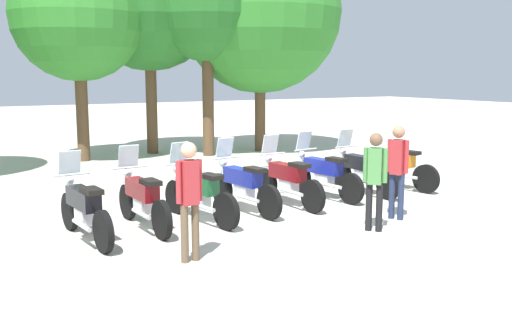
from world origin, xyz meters
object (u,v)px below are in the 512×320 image
object	(u,v)px
tree_2	(149,0)
tree_4	(260,12)
motorcycle_6	(362,170)
motorcycle_1	(142,198)
tree_1	(78,15)
motorcycle_3	(243,185)
person_0	(398,165)
motorcycle_5	(323,174)
tree_3	(207,2)
motorcycle_0	(84,208)
motorcycle_2	(198,192)
person_2	(189,192)
motorcycle_7	(395,166)
motorcycle_4	(287,179)
person_1	(375,175)

from	to	relation	value
tree_2	tree_4	size ratio (longest dim) A/B	0.98
tree_4	motorcycle_6	bearing A→B (deg)	-102.41
motorcycle_6	tree_4	distance (m)	8.43
motorcycle_1	tree_1	world-z (taller)	tree_1
motorcycle_1	tree_1	distance (m)	9.12
motorcycle_3	motorcycle_1	bearing A→B (deg)	88.93
tree_2	tree_4	bearing A→B (deg)	-19.29
person_0	motorcycle_1	bearing A→B (deg)	-45.63
tree_4	motorcycle_1	bearing A→B (deg)	-131.51
motorcycle_5	tree_2	xyz separation A→B (m)	(-0.79, 8.34, 4.40)
tree_3	person_0	bearing A→B (deg)	-93.35
motorcycle_0	tree_4	bearing A→B (deg)	-50.27
motorcycle_2	person_2	bearing A→B (deg)	142.70
motorcycle_5	motorcycle_6	distance (m)	1.04
motorcycle_6	motorcycle_7	xyz separation A→B (m)	(1.02, 0.06, -0.01)
motorcycle_1	motorcycle_7	bearing A→B (deg)	-88.14
motorcycle_3	tree_1	bearing A→B (deg)	0.80
motorcycle_6	motorcycle_7	distance (m)	1.03
motorcycle_1	motorcycle_4	xyz separation A→B (m)	(3.09, 0.25, 0.00)
person_2	motorcycle_4	bearing A→B (deg)	121.86
motorcycle_4	tree_3	xyz separation A→B (m)	(1.62, 7.16, 4.27)
person_0	tree_3	world-z (taller)	tree_3
motorcycle_7	motorcycle_5	bearing A→B (deg)	78.32
motorcycle_1	tree_2	bearing A→B (deg)	-23.25
tree_4	tree_1	bearing A→B (deg)	173.75
motorcycle_2	person_0	xyz separation A→B (m)	(3.15, -1.66, 0.48)
tree_3	tree_4	size ratio (longest dim) A/B	0.91
motorcycle_4	person_2	size ratio (longest dim) A/B	1.30
motorcycle_6	tree_4	xyz separation A→B (m)	(1.58, 7.19, 4.11)
person_0	tree_2	world-z (taller)	tree_2
person_0	tree_4	size ratio (longest dim) A/B	0.23
motorcycle_7	motorcycle_2	bearing A→B (deg)	83.40
person_2	tree_2	distance (m)	11.99
motorcycle_5	person_2	bearing A→B (deg)	113.90
motorcycle_7	tree_4	size ratio (longest dim) A/B	0.30
motorcycle_4	tree_2	xyz separation A→B (m)	(0.24, 8.55, 4.40)
motorcycle_1	person_0	world-z (taller)	person_0
motorcycle_1	tree_2	distance (m)	10.39
motorcycle_4	person_0	bearing A→B (deg)	-153.80
motorcycle_3	motorcycle_7	distance (m)	4.13
motorcycle_5	person_1	distance (m)	2.72
motorcycle_3	motorcycle_7	size ratio (longest dim) A/B	1.01
motorcycle_1	motorcycle_7	size ratio (longest dim) A/B	1.01
tree_4	motorcycle_3	bearing A→B (deg)	-122.30
motorcycle_7	tree_2	size ratio (longest dim) A/B	0.30
motorcycle_2	tree_3	distance (m)	9.33
motorcycle_3	tree_4	bearing A→B (deg)	-39.25
person_0	motorcycle_4	bearing A→B (deg)	-84.28
motorcycle_4	tree_2	size ratio (longest dim) A/B	0.30
motorcycle_6	person_0	xyz separation A→B (m)	(-0.97, -2.10, 0.48)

